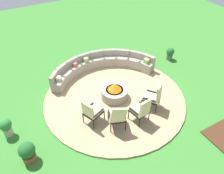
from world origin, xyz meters
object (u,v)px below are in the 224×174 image
at_px(lounge_chair_front_left, 92,111).
at_px(lounge_chair_back_left, 141,110).
at_px(potted_plant_0, 170,53).
at_px(potted_plant_2, 6,127).
at_px(curved_stone_bench, 100,66).
at_px(fire_pit, 115,92).
at_px(lounge_chair_back_right, 154,96).
at_px(potted_plant_1, 27,152).
at_px(lounge_chair_front_right, 117,116).

xyz_separation_m(lounge_chair_front_left, lounge_chair_back_left, (1.51, -0.77, 0.00)).
bearing_deg(potted_plant_0, potted_plant_2, -172.88).
xyz_separation_m(lounge_chair_front_left, potted_plant_0, (5.15, 1.91, -0.25)).
bearing_deg(lounge_chair_front_left, lounge_chair_back_left, 40.81).
distance_m(curved_stone_bench, lounge_chair_front_left, 3.11).
relative_size(fire_pit, lounge_chair_back_right, 0.96).
bearing_deg(potted_plant_1, lounge_chair_back_right, -0.99).
bearing_deg(curved_stone_bench, fire_pit, -100.41).
distance_m(lounge_chair_front_left, lounge_chair_front_right, 0.90).
bearing_deg(curved_stone_bench, lounge_chair_back_right, -78.37).
xyz_separation_m(lounge_chair_back_right, potted_plant_1, (-4.60, 0.08, -0.23)).
bearing_deg(lounge_chair_back_left, lounge_chair_front_right, 159.02).
relative_size(curved_stone_bench, lounge_chair_back_left, 4.40).
bearing_deg(lounge_chair_back_left, potted_plant_1, 162.72).
distance_m(curved_stone_bench, potted_plant_2, 4.65).
relative_size(lounge_chair_back_right, potted_plant_0, 1.75).
xyz_separation_m(fire_pit, lounge_chair_back_right, (0.97, -1.18, 0.29)).
xyz_separation_m(curved_stone_bench, potted_plant_0, (3.48, -0.69, -0.01)).
bearing_deg(potted_plant_2, lounge_chair_back_right, -15.52).
relative_size(lounge_chair_front_right, lounge_chair_back_left, 1.04).
bearing_deg(lounge_chair_back_left, potted_plant_2, 146.58).
xyz_separation_m(curved_stone_bench, lounge_chair_front_right, (-1.03, -3.23, 0.25)).
bearing_deg(lounge_chair_back_right, curved_stone_bench, 65.28).
bearing_deg(lounge_chair_back_right, fire_pit, 93.01).
relative_size(curved_stone_bench, potted_plant_2, 6.55).
bearing_deg(potted_plant_1, potted_plant_0, 16.99).
bearing_deg(potted_plant_1, lounge_chair_front_left, 8.97).
height_order(lounge_chair_back_left, potted_plant_0, lounge_chair_back_left).
relative_size(lounge_chair_front_left, lounge_chair_back_left, 0.98).
xyz_separation_m(lounge_chair_front_right, lounge_chair_back_right, (1.66, 0.18, 0.00)).
bearing_deg(curved_stone_bench, lounge_chair_front_left, -122.74).
xyz_separation_m(curved_stone_bench, lounge_chair_back_right, (0.63, -3.05, 0.26)).
bearing_deg(potted_plant_0, curved_stone_bench, 168.71).
distance_m(fire_pit, potted_plant_2, 4.00).
bearing_deg(lounge_chair_front_left, lounge_chair_front_right, 24.06).
bearing_deg(lounge_chair_back_left, fire_pit, 85.36).
xyz_separation_m(fire_pit, lounge_chair_back_left, (0.17, -1.51, 0.28)).
xyz_separation_m(potted_plant_0, potted_plant_2, (-7.82, -0.98, 0.05)).
relative_size(curved_stone_bench, lounge_chair_back_right, 4.23).
bearing_deg(fire_pit, potted_plant_1, -163.08).
bearing_deg(lounge_chair_back_right, potted_plant_2, 128.13).
relative_size(potted_plant_1, potted_plant_2, 1.03).
bearing_deg(lounge_chair_front_right, curved_stone_bench, 91.84).
relative_size(curved_stone_bench, lounge_chair_front_right, 4.22).
height_order(curved_stone_bench, potted_plant_0, curved_stone_bench).
bearing_deg(lounge_chair_front_left, lounge_chair_back_right, 57.11).
relative_size(lounge_chair_front_right, potted_plant_2, 1.55).
distance_m(lounge_chair_front_right, potted_plant_1, 2.96).
bearing_deg(lounge_chair_back_left, curved_stone_bench, 75.98).
bearing_deg(potted_plant_0, lounge_chair_front_left, -159.63).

